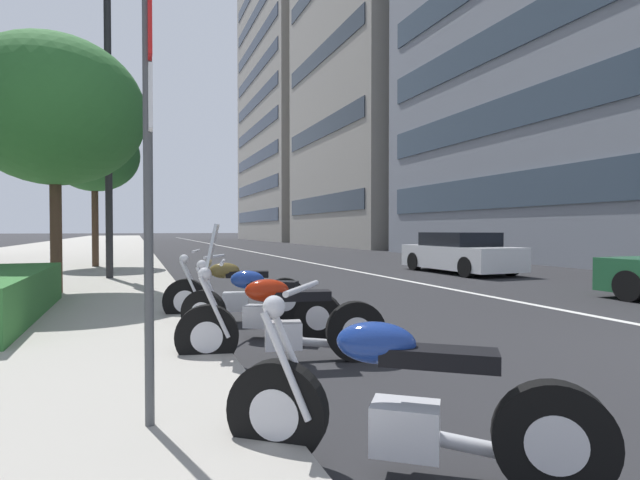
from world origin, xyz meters
TOP-DOWN VIEW (x-y plane):
  - sidewalk_right_plaza at (30.00, 11.06)m, footprint 160.00×9.90m
  - lane_centre_stripe at (35.00, 0.00)m, footprint 110.00×0.16m
  - motorcycle_mid_row at (0.26, 5.63)m, footprint 1.38×1.82m
  - motorcycle_nearest_camera at (2.78, 5.62)m, footprint 0.72×2.19m
  - motorcycle_by_sign_pole at (4.07, 5.54)m, footprint 1.29×1.91m
  - motorcycle_second_in_row at (5.27, 5.62)m, footprint 0.80×2.13m
  - car_far_down_avenue at (11.16, -2.95)m, footprint 4.28×1.94m
  - parking_sign_by_curb at (1.19, 6.95)m, footprint 0.32×0.06m
  - street_lamp_with_banners at (11.75, 7.31)m, footprint 1.26×2.51m
  - street_tree_mid_sidewalk at (8.86, 8.51)m, footprint 3.47×3.47m
  - street_tree_by_lamp_post at (16.33, 8.32)m, footprint 2.97×2.97m
  - office_tower_mid_left at (37.17, -18.78)m, footprint 18.74×21.45m
  - office_tower_far_left_down_avenue at (61.71, -18.85)m, footprint 24.30×21.59m

SIDE VIEW (x-z plane):
  - lane_centre_stripe at x=35.00m, z-range 0.00..0.01m
  - sidewalk_right_plaza at x=30.00m, z-range 0.00..0.15m
  - motorcycle_by_sign_pole at x=4.07m, z-range -0.13..0.95m
  - motorcycle_mid_row at x=0.26m, z-range -0.13..0.96m
  - motorcycle_second_in_row at x=5.27m, z-range -0.13..0.99m
  - motorcycle_nearest_camera at x=2.78m, z-range -0.30..1.18m
  - car_far_down_avenue at x=11.16m, z-range -0.03..1.30m
  - parking_sign_by_curb at x=1.19m, z-range 0.50..3.30m
  - street_tree_mid_sidewalk at x=8.86m, z-range 1.22..6.34m
  - street_tree_by_lamp_post at x=16.33m, z-range 1.43..6.55m
  - street_lamp_with_banners at x=11.75m, z-range 0.91..9.20m
  - office_tower_far_left_down_avenue at x=61.71m, z-range 0.00..40.05m
  - office_tower_mid_left at x=37.17m, z-range 0.00..45.12m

